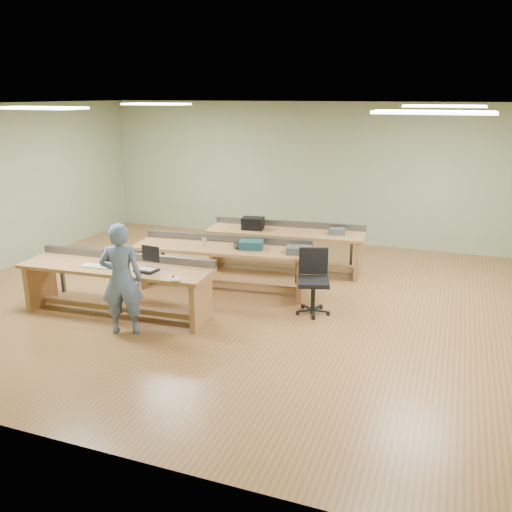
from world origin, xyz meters
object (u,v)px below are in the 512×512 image
parts_bin_grey (299,250)px  drinks_can (204,242)px  workbench_front (118,278)px  camera_bag (113,255)px  laptop_base (146,270)px  mug (237,245)px  task_chair (313,290)px  workbench_mid (222,257)px  workbench_back (286,241)px  person (121,279)px  parts_bin_teal (251,245)px

parts_bin_grey → drinks_can: bearing=-175.1°
workbench_front → camera_bag: (-0.19, 0.19, 0.28)m
laptop_base → parts_bin_grey: 2.40m
mug → laptop_base: bearing=-116.1°
laptop_base → drinks_can: (0.18, 1.48, 0.05)m
task_chair → workbench_mid: bearing=148.3°
workbench_mid → camera_bag: camera_bag is taller
workbench_back → person: person is taller
workbench_front → drinks_can: drinks_can is taller
person → mug: 2.18m
workbench_front → camera_bag: 0.38m
workbench_front → parts_bin_grey: size_ratio=7.33×
workbench_front → drinks_can: bearing=58.2°
workbench_front → drinks_can: size_ratio=21.90×
workbench_back → drinks_can: size_ratio=22.00×
workbench_mid → parts_bin_teal: bearing=-2.0°
mug → drinks_can: bearing=-174.9°
workbench_front → parts_bin_grey: bearing=29.6°
workbench_back → task_chair: (1.01, -1.82, -0.20)m
workbench_front → drinks_can: 1.60m
parts_bin_teal → parts_bin_grey: size_ratio=0.94×
parts_bin_teal → person: bearing=-117.2°
workbench_front → parts_bin_teal: bearing=41.3°
camera_bag → task_chair: size_ratio=0.26×
parts_bin_grey → drinks_can: 1.59m
workbench_mid → parts_bin_grey: (1.30, 0.04, 0.25)m
laptop_base → parts_bin_teal: (0.97, 1.61, 0.05)m
workbench_front → workbench_back: same height
workbench_back → camera_bag: bearing=-130.3°
parts_bin_teal → camera_bag: bearing=-142.0°
mug → workbench_back: bearing=75.3°
workbench_back → mug: workbench_back is taller
parts_bin_grey → workbench_mid: bearing=-178.0°
workbench_front → task_chair: (2.69, 1.04, -0.20)m
task_chair → parts_bin_teal: task_chair is taller
workbench_front → parts_bin_teal: 2.17m
mug → drinks_can: 0.57m
camera_bag → parts_bin_grey: bearing=30.6°
workbench_mid → camera_bag: bearing=-139.5°
parts_bin_grey → camera_bag: bearing=-151.9°
workbench_back → camera_bag: 3.28m
workbench_mid → person: (-0.57, -2.04, 0.22)m
task_chair → drinks_can: 2.03m
workbench_mid → parts_bin_teal: 0.56m
workbench_back → parts_bin_grey: 1.50m
workbench_back → workbench_mid: bearing=-120.7°
workbench_front → mug: 1.97m
camera_bag → laptop_base: bearing=-18.0°
workbench_front → workbench_mid: same height
mug → drinks_can: drinks_can is taller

